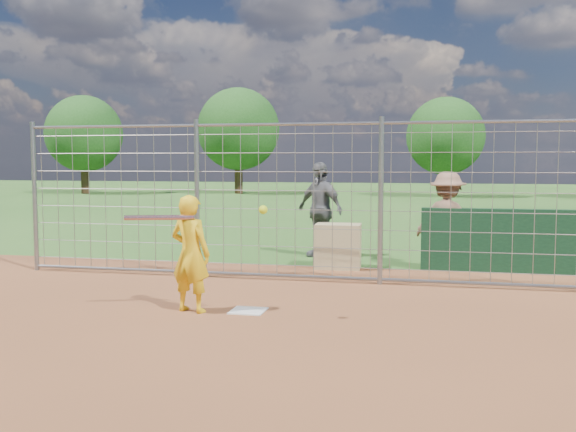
% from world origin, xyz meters
% --- Properties ---
extents(ground, '(100.00, 100.00, 0.00)m').
position_xyz_m(ground, '(0.00, 0.00, 0.00)').
color(ground, '#2D591E').
rests_on(ground, ground).
extents(infield_dirt, '(18.00, 18.00, 0.00)m').
position_xyz_m(infield_dirt, '(0.00, -3.00, 0.01)').
color(infield_dirt, brown).
rests_on(infield_dirt, ground).
extents(home_plate, '(0.43, 0.43, 0.02)m').
position_xyz_m(home_plate, '(0.00, -0.20, 0.01)').
color(home_plate, silver).
rests_on(home_plate, ground).
extents(dugout_wall, '(2.60, 0.20, 1.10)m').
position_xyz_m(dugout_wall, '(3.40, 3.60, 0.55)').
color(dugout_wall, '#11381E').
rests_on(dugout_wall, ground).
extents(batter, '(0.61, 0.47, 1.50)m').
position_xyz_m(batter, '(-0.71, -0.36, 0.75)').
color(batter, yellow).
rests_on(batter, ground).
extents(bystander_b, '(1.19, 1.00, 1.91)m').
position_xyz_m(bystander_b, '(0.08, 4.71, 0.95)').
color(bystander_b, '#5E5E63').
rests_on(bystander_b, ground).
extents(bystander_c, '(1.25, 0.91, 1.73)m').
position_xyz_m(bystander_c, '(2.55, 3.76, 0.87)').
color(bystander_c, '#865F49').
rests_on(bystander_c, ground).
extents(equipment_bin, '(0.82, 0.59, 0.80)m').
position_xyz_m(equipment_bin, '(0.65, 3.37, 0.40)').
color(equipment_bin, tan).
rests_on(equipment_bin, ground).
extents(equipment_in_play, '(1.82, 0.33, 0.21)m').
position_xyz_m(equipment_in_play, '(-0.70, -0.60, 1.25)').
color(equipment_in_play, silver).
rests_on(equipment_in_play, ground).
extents(backstop_fence, '(9.08, 0.08, 2.60)m').
position_xyz_m(backstop_fence, '(0.00, 2.00, 1.26)').
color(backstop_fence, gray).
rests_on(backstop_fence, ground).
extents(tree_line, '(44.66, 6.72, 6.48)m').
position_xyz_m(tree_line, '(3.13, 28.13, 3.71)').
color(tree_line, '#3F2B19').
rests_on(tree_line, ground).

